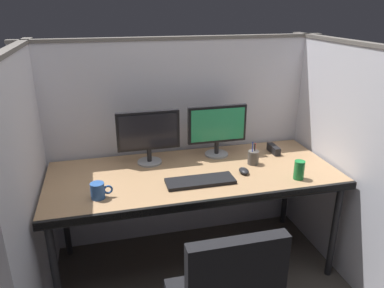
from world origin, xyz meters
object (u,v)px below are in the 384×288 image
(monitor_left, at_px, (148,134))
(monitor_right, at_px, (217,127))
(pen_cup, at_px, (253,157))
(coffee_mug, at_px, (98,191))
(computer_mouse, at_px, (244,171))
(soda_can, at_px, (299,170))
(keyboard_main, at_px, (201,181))
(red_stapler, at_px, (274,149))
(desk, at_px, (194,179))

(monitor_left, relative_size, monitor_right, 1.00)
(pen_cup, relative_size, coffee_mug, 1.32)
(monitor_left, distance_m, monitor_right, 0.50)
(computer_mouse, relative_size, soda_can, 0.79)
(monitor_right, distance_m, keyboard_main, 0.51)
(computer_mouse, height_order, pen_cup, pen_cup)
(keyboard_main, height_order, pen_cup, pen_cup)
(pen_cup, xyz_separation_m, soda_can, (0.19, -0.29, 0.01))
(monitor_left, distance_m, soda_can, 1.02)
(red_stapler, bearing_deg, desk, -163.68)
(monitor_right, bearing_deg, computer_mouse, -76.90)
(monitor_left, distance_m, keyboard_main, 0.51)
(monitor_right, distance_m, computer_mouse, 0.40)
(desk, bearing_deg, red_stapler, 16.32)
(pen_cup, height_order, coffee_mug, pen_cup)
(desk, distance_m, keyboard_main, 0.16)
(desk, xyz_separation_m, monitor_right, (0.23, 0.25, 0.27))
(computer_mouse, bearing_deg, red_stapler, 38.97)
(coffee_mug, bearing_deg, red_stapler, 16.87)
(keyboard_main, relative_size, soda_can, 3.52)
(monitor_right, xyz_separation_m, coffee_mug, (-0.85, -0.45, -0.17))
(monitor_left, xyz_separation_m, pen_cup, (0.70, -0.19, -0.17))
(monitor_right, relative_size, pen_cup, 2.58)
(computer_mouse, distance_m, coffee_mug, 0.94)
(keyboard_main, bearing_deg, soda_can, -9.06)
(monitor_left, relative_size, coffee_mug, 3.41)
(monitor_left, relative_size, keyboard_main, 1.00)
(soda_can, bearing_deg, coffee_mug, 177.49)
(computer_mouse, relative_size, pen_cup, 0.58)
(monitor_left, bearing_deg, keyboard_main, -54.97)
(soda_can, bearing_deg, desk, 158.21)
(monitor_right, bearing_deg, desk, -132.83)
(desk, xyz_separation_m, soda_can, (0.62, -0.25, 0.11))
(coffee_mug, xyz_separation_m, red_stapler, (1.28, 0.39, -0.02))
(coffee_mug, bearing_deg, computer_mouse, 6.48)
(pen_cup, distance_m, soda_can, 0.34)
(monitor_right, relative_size, soda_can, 3.52)
(desk, relative_size, pen_cup, 11.42)
(pen_cup, bearing_deg, desk, -174.74)
(keyboard_main, relative_size, red_stapler, 2.87)
(soda_can, distance_m, red_stapler, 0.45)
(computer_mouse, height_order, soda_can, soda_can)
(coffee_mug, relative_size, red_stapler, 0.84)
(pen_cup, bearing_deg, coffee_mug, -167.44)
(desk, xyz_separation_m, monitor_left, (-0.26, 0.23, 0.27))
(monitor_right, distance_m, red_stapler, 0.47)
(desk, distance_m, coffee_mug, 0.65)
(desk, xyz_separation_m, keyboard_main, (0.00, -0.15, 0.06))
(desk, height_order, monitor_right, monitor_right)
(monitor_left, height_order, computer_mouse, monitor_left)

